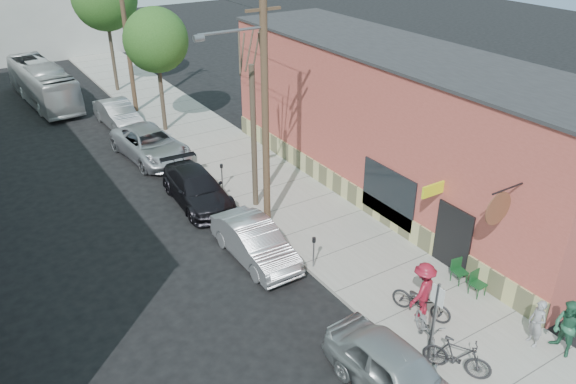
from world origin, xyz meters
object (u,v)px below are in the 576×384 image
sign_post (435,316)px  patron_green (567,328)px  cyclist (423,290)px  car_0 (397,373)px  parking_meter_near (314,247)px  tree_bare (254,139)px  car_4 (118,114)px  parked_bike_a (457,356)px  car_2 (197,188)px  patio_chair_b (460,272)px  car_1 (255,242)px  parking_meter_far (222,172)px  patron_grey (537,323)px  car_3 (151,145)px  patio_chair_a (478,284)px  utility_pole_near (264,102)px  tree_leafy_mid (156,40)px  parked_bike_b (427,329)px  bus (43,84)px

sign_post → patron_green: 4.14m
cyclist → car_0: cyclist is taller
parking_meter_near → tree_bare: (0.55, 5.28, 2.29)m
car_0 → car_4: car_0 is taller
cyclist → parked_bike_a: size_ratio=1.01×
car_2 → patio_chair_b: bearing=-60.8°
car_0 → car_1: car_0 is taller
parking_meter_far → parked_bike_a: size_ratio=0.64×
sign_post → patron_grey: 3.54m
cyclist → car_3: 17.16m
parking_meter_far → patio_chair_a: 12.40m
utility_pole_near → tree_leafy_mid: bearing=88.1°
parked_bike_a → parked_bike_b: parked_bike_a is taller
car_0 → patio_chair_a: bearing=14.4°
parking_meter_far → car_4: bearing=97.5°
car_3 → car_2: bearing=-95.1°
tree_leafy_mid → parked_bike_b: bearing=-89.9°
parking_meter_far → car_1: (-1.45, -5.66, -0.24)m
patio_chair_b → parked_bike_b: size_ratio=0.45×
car_3 → parked_bike_b: bearing=-88.7°
patio_chair_b → patron_green: 4.09m
tree_bare → car_2: size_ratio=1.25×
car_3 → bus: (-2.78, 12.46, 0.55)m
cyclist → car_0: size_ratio=0.42×
parked_bike_a → bus: bearing=67.1°
parking_meter_far → parked_bike_b: (0.59, -12.57, -0.32)m
tree_bare → patron_grey: tree_bare is taller
parking_meter_far → car_3: (-1.46, 5.40, -0.21)m
cyclist → car_3: (-2.85, 16.92, -0.35)m
patio_chair_b → cyclist: (-2.39, -0.55, 0.54)m
patron_grey → cyclist: cyclist is taller
sign_post → tree_bare: (0.45, 11.02, 1.44)m
parking_meter_far → utility_pole_near: 5.82m
tree_leafy_mid → car_0: tree_leafy_mid is taller
sign_post → tree_leafy_mid: size_ratio=0.40×
parking_meter_far → car_1: 5.85m
parking_meter_near → parked_bike_a: parking_meter_near is taller
car_3 → car_1: bearing=-95.2°
sign_post → parked_bike_a: (0.36, -0.71, -1.10)m
patron_green → car_3: (-5.18, 20.43, -0.29)m
patron_grey → patron_green: 0.82m
parking_meter_near → parking_meter_far: size_ratio=1.00×
parked_bike_b → car_2: 12.34m
parking_meter_near → car_2: (-1.45, 7.04, -0.26)m
bus → parked_bike_b: bearing=-85.0°
utility_pole_near → patron_grey: size_ratio=6.35×
patron_grey → car_0: patron_grey is taller
bus → patio_chair_a: bearing=-78.9°
sign_post → car_0: 1.89m
car_0 → car_2: 13.09m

